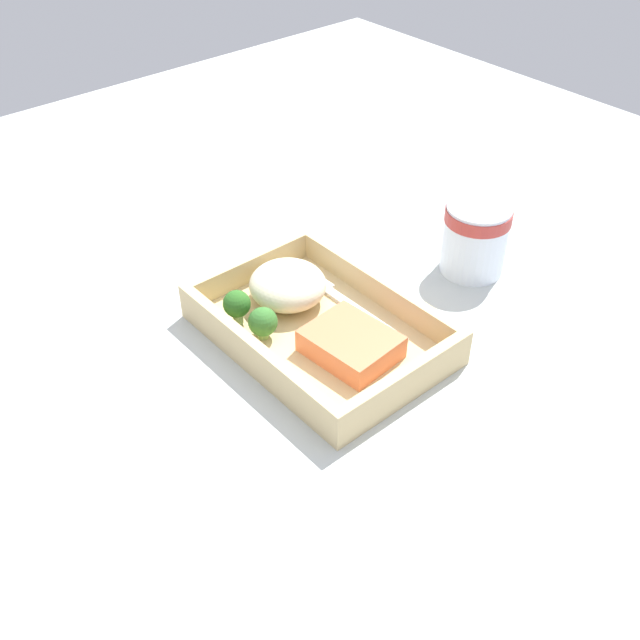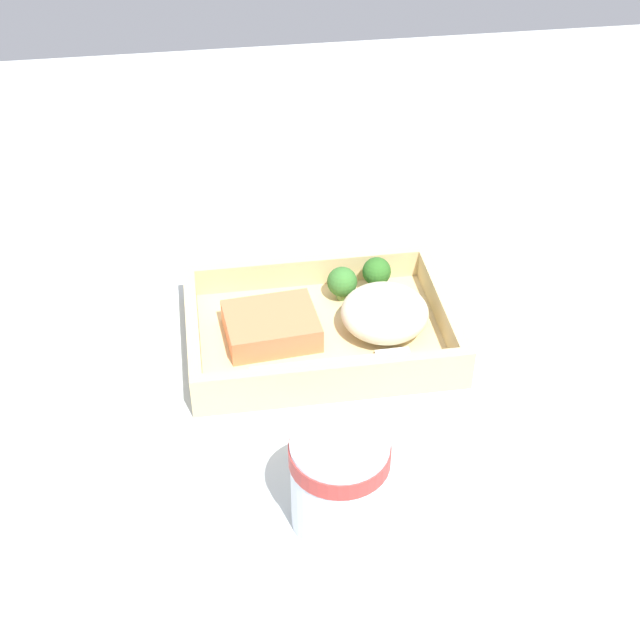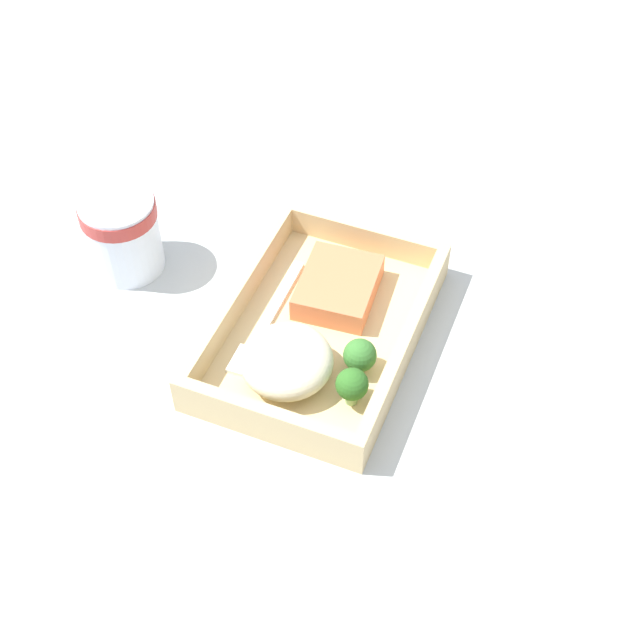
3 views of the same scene
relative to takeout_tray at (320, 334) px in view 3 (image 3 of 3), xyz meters
The scene contains 9 objects.
ground_plane 1.60cm from the takeout_tray, ahead, with size 160.00×160.00×2.00cm, color #B5BDBB.
takeout_tray is the anchor object (origin of this frame).
tray_rim 2.16cm from the takeout_tray, ahead, with size 26.55×18.57×3.12cm.
salmon_fillet 5.30cm from the takeout_tray, behind, with size 9.03×7.39×2.64cm, color #E07449.
mashed_potatoes 7.08cm from the takeout_tray, ahead, with size 8.83×8.70×4.49cm, color beige.
broccoli_floret_1 6.69cm from the takeout_tray, 59.09° to the left, with size 3.18×3.18×3.70cm.
broccoli_floret_2 9.62cm from the takeout_tray, 40.24° to the left, with size 3.05×3.05×4.12cm.
fork 5.56cm from the takeout_tray, 75.39° to the right, with size 15.82×2.23×0.44cm.
paper_cup 23.35cm from the takeout_tray, 94.95° to the right, with size 7.92×7.92×8.90cm.
Camera 3 is at (52.99, 21.15, 68.08)cm, focal length 50.00 mm.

